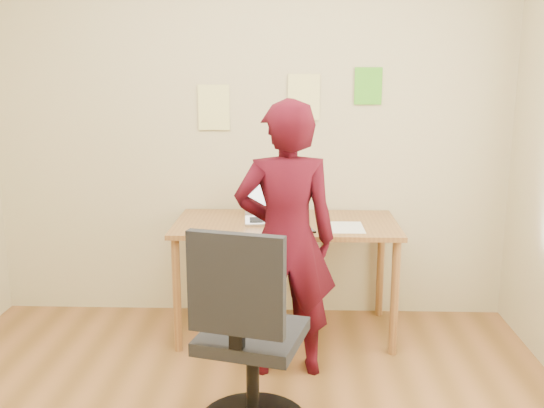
{
  "coord_description": "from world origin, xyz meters",
  "views": [
    {
      "loc": [
        0.29,
        -2.33,
        1.67
      ],
      "look_at": [
        0.18,
        0.95,
        0.95
      ],
      "focal_mm": 40.0,
      "sensor_mm": 36.0,
      "label": 1
    }
  ],
  "objects_px": {
    "person": "(286,240)",
    "phone": "(307,230)",
    "laptop": "(272,212)",
    "office_chair": "(248,348)",
    "desk": "(286,235)"
  },
  "relations": [
    {
      "from": "desk",
      "to": "office_chair",
      "type": "height_order",
      "value": "office_chair"
    },
    {
      "from": "person",
      "to": "laptop",
      "type": "bearing_deg",
      "value": -86.09
    },
    {
      "from": "desk",
      "to": "phone",
      "type": "relative_size",
      "value": 9.5
    },
    {
      "from": "office_chair",
      "to": "person",
      "type": "relative_size",
      "value": 0.66
    },
    {
      "from": "laptop",
      "to": "office_chair",
      "type": "distance_m",
      "value": 1.27
    },
    {
      "from": "phone",
      "to": "person",
      "type": "height_order",
      "value": "person"
    },
    {
      "from": "laptop",
      "to": "phone",
      "type": "relative_size",
      "value": 2.48
    },
    {
      "from": "laptop",
      "to": "phone",
      "type": "distance_m",
      "value": 0.35
    },
    {
      "from": "laptop",
      "to": "office_chair",
      "type": "bearing_deg",
      "value": -97.76
    },
    {
      "from": "laptop",
      "to": "person",
      "type": "distance_m",
      "value": 0.59
    },
    {
      "from": "desk",
      "to": "person",
      "type": "height_order",
      "value": "person"
    },
    {
      "from": "desk",
      "to": "laptop",
      "type": "xyz_separation_m",
      "value": [
        -0.09,
        0.06,
        0.14
      ]
    },
    {
      "from": "phone",
      "to": "office_chair",
      "type": "xyz_separation_m",
      "value": [
        -0.29,
        -0.95,
        -0.31
      ]
    },
    {
      "from": "person",
      "to": "phone",
      "type": "bearing_deg",
      "value": -117.28
    },
    {
      "from": "desk",
      "to": "laptop",
      "type": "bearing_deg",
      "value": 148.74
    }
  ]
}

